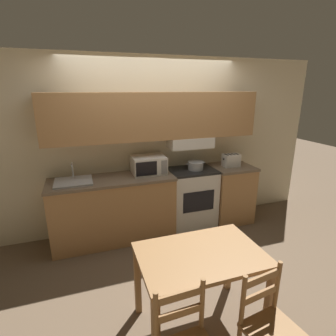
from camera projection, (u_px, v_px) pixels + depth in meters
name	position (u px, v px, depth m)	size (l,w,h in m)	color
ground_plane	(155.00, 222.00, 4.30)	(16.00, 16.00, 0.00)	brown
wall_back	(155.00, 132.00, 3.81)	(5.42, 0.38, 2.55)	beige
lower_counter_main	(114.00, 209.00, 3.70)	(1.69, 0.60, 0.92)	tan
lower_counter_right_stub	(230.00, 193.00, 4.27)	(0.64, 0.60, 0.92)	tan
stove_range	(191.00, 198.00, 4.09)	(0.70, 0.54, 0.92)	white
cooking_pot	(196.00, 165.00, 3.94)	(0.32, 0.24, 0.12)	#B7BABF
microwave	(148.00, 165.00, 3.76)	(0.47, 0.38, 0.25)	white
toaster	(231.00, 160.00, 4.09)	(0.27, 0.16, 0.20)	white
sink_basin	(73.00, 181.00, 3.41)	(0.47, 0.41, 0.23)	#B7BABF
dining_table	(200.00, 264.00, 2.26)	(1.07, 0.70, 0.75)	#9E7042
chair_right_of_table	(271.00, 330.00, 1.90)	(0.43, 0.43, 0.85)	#9E7042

